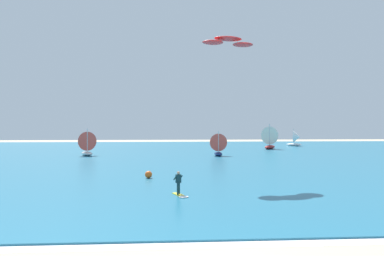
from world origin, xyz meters
name	(u,v)px	position (x,y,z in m)	size (l,w,h in m)	color
ocean	(182,154)	(0.00, 49.31, 0.05)	(160.00, 90.00, 0.10)	#236B89
shoreline_foam	(160,244)	(-2.58, 4.19, 0.01)	(87.77, 1.45, 0.01)	white
kitesurfer	(179,187)	(-1.49, 14.04, 0.70)	(1.22, 2.03, 1.67)	yellow
kite	(228,42)	(3.20, 21.60, 12.72)	(5.21, 2.80, 0.75)	red
sailboat_trailing	(218,144)	(5.64, 46.22, 1.93)	(2.88, 3.41, 3.99)	navy
sailboat_mid_right	(86,143)	(-15.73, 47.78, 2.09)	(3.55, 3.91, 4.34)	silver
sailboat_mid_left	(271,137)	(18.77, 61.31, 2.48)	(4.37, 4.68, 5.20)	maroon
sailboat_far_left	(296,138)	(27.56, 70.79, 1.98)	(3.66, 3.28, 4.11)	white
marker_buoy	(149,175)	(-4.13, 22.28, 0.44)	(0.67, 0.67, 0.67)	#E55919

